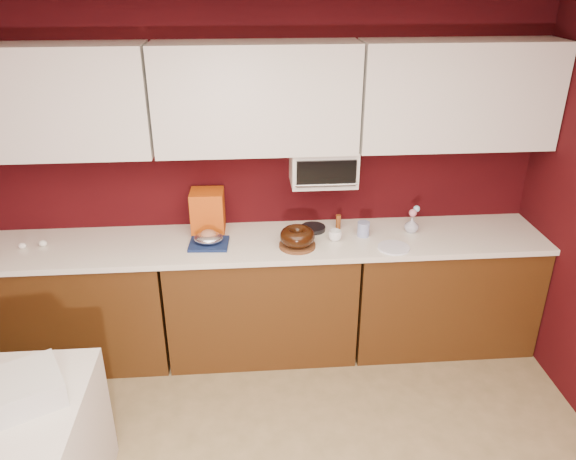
{
  "coord_description": "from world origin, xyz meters",
  "views": [
    {
      "loc": [
        -0.08,
        -1.55,
        2.63
      ],
      "look_at": [
        0.19,
        1.84,
        1.02
      ],
      "focal_mm": 35.0,
      "sensor_mm": 36.0,
      "label": 1
    }
  ],
  "objects_px": {
    "pandoro_box": "(208,212)",
    "coffee_mug": "(335,235)",
    "newspaper_stack": "(19,390)",
    "blue_jar": "(363,229)",
    "toaster_oven": "(323,166)",
    "flower_vase": "(412,224)",
    "foil_ham_nest": "(208,238)",
    "bundt_cake": "(297,236)"
  },
  "relations": [
    {
      "from": "toaster_oven",
      "to": "coffee_mug",
      "type": "bearing_deg",
      "value": -72.09
    },
    {
      "from": "foil_ham_nest",
      "to": "pandoro_box",
      "type": "relative_size",
      "value": 0.63
    },
    {
      "from": "foil_ham_nest",
      "to": "coffee_mug",
      "type": "xyz_separation_m",
      "value": [
        0.87,
        0.0,
        -0.01
      ]
    },
    {
      "from": "pandoro_box",
      "to": "blue_jar",
      "type": "distance_m",
      "value": 1.1
    },
    {
      "from": "pandoro_box",
      "to": "flower_vase",
      "type": "relative_size",
      "value": 2.53
    },
    {
      "from": "foil_ham_nest",
      "to": "pandoro_box",
      "type": "bearing_deg",
      "value": 92.48
    },
    {
      "from": "pandoro_box",
      "to": "coffee_mug",
      "type": "relative_size",
      "value": 3.48
    },
    {
      "from": "foil_ham_nest",
      "to": "newspaper_stack",
      "type": "height_order",
      "value": "foil_ham_nest"
    },
    {
      "from": "flower_vase",
      "to": "toaster_oven",
      "type": "bearing_deg",
      "value": 169.93
    },
    {
      "from": "flower_vase",
      "to": "newspaper_stack",
      "type": "distance_m",
      "value": 2.66
    },
    {
      "from": "flower_vase",
      "to": "newspaper_stack",
      "type": "height_order",
      "value": "flower_vase"
    },
    {
      "from": "bundt_cake",
      "to": "foil_ham_nest",
      "type": "height_order",
      "value": "bundt_cake"
    },
    {
      "from": "bundt_cake",
      "to": "coffee_mug",
      "type": "bearing_deg",
      "value": 16.1
    },
    {
      "from": "blue_jar",
      "to": "flower_vase",
      "type": "bearing_deg",
      "value": 5.49
    },
    {
      "from": "coffee_mug",
      "to": "newspaper_stack",
      "type": "distance_m",
      "value": 2.14
    },
    {
      "from": "toaster_oven",
      "to": "coffee_mug",
      "type": "relative_size",
      "value": 5.02
    },
    {
      "from": "foil_ham_nest",
      "to": "toaster_oven",
      "type": "bearing_deg",
      "value": 14.7
    },
    {
      "from": "pandoro_box",
      "to": "newspaper_stack",
      "type": "bearing_deg",
      "value": -116.89
    },
    {
      "from": "newspaper_stack",
      "to": "pandoro_box",
      "type": "bearing_deg",
      "value": 61.18
    },
    {
      "from": "coffee_mug",
      "to": "bundt_cake",
      "type": "bearing_deg",
      "value": -163.9
    },
    {
      "from": "newspaper_stack",
      "to": "toaster_oven",
      "type": "bearing_deg",
      "value": 42.46
    },
    {
      "from": "toaster_oven",
      "to": "foil_ham_nest",
      "type": "bearing_deg",
      "value": -165.3
    },
    {
      "from": "foil_ham_nest",
      "to": "pandoro_box",
      "type": "distance_m",
      "value": 0.24
    },
    {
      "from": "coffee_mug",
      "to": "flower_vase",
      "type": "xyz_separation_m",
      "value": [
        0.56,
        0.09,
        0.02
      ]
    },
    {
      "from": "flower_vase",
      "to": "pandoro_box",
      "type": "bearing_deg",
      "value": 175.42
    },
    {
      "from": "coffee_mug",
      "to": "blue_jar",
      "type": "bearing_deg",
      "value": 15.89
    },
    {
      "from": "toaster_oven",
      "to": "foil_ham_nest",
      "type": "height_order",
      "value": "toaster_oven"
    },
    {
      "from": "flower_vase",
      "to": "coffee_mug",
      "type": "bearing_deg",
      "value": -170.57
    },
    {
      "from": "bundt_cake",
      "to": "newspaper_stack",
      "type": "bearing_deg",
      "value": -139.75
    },
    {
      "from": "newspaper_stack",
      "to": "blue_jar",
      "type": "bearing_deg",
      "value": 35.23
    },
    {
      "from": "pandoro_box",
      "to": "newspaper_stack",
      "type": "xyz_separation_m",
      "value": [
        -0.83,
        -1.5,
        -0.24
      ]
    },
    {
      "from": "flower_vase",
      "to": "newspaper_stack",
      "type": "xyz_separation_m",
      "value": [
        -2.27,
        -1.38,
        -0.14
      ]
    },
    {
      "from": "coffee_mug",
      "to": "newspaper_stack",
      "type": "height_order",
      "value": "coffee_mug"
    },
    {
      "from": "bundt_cake",
      "to": "blue_jar",
      "type": "relative_size",
      "value": 2.3
    },
    {
      "from": "toaster_oven",
      "to": "flower_vase",
      "type": "distance_m",
      "value": 0.76
    },
    {
      "from": "toaster_oven",
      "to": "flower_vase",
      "type": "bearing_deg",
      "value": -10.07
    },
    {
      "from": "coffee_mug",
      "to": "newspaper_stack",
      "type": "relative_size",
      "value": 0.24
    },
    {
      "from": "toaster_oven",
      "to": "newspaper_stack",
      "type": "xyz_separation_m",
      "value": [
        -1.64,
        -1.5,
        -0.56
      ]
    },
    {
      "from": "bundt_cake",
      "to": "newspaper_stack",
      "type": "distance_m",
      "value": 1.88
    },
    {
      "from": "bundt_cake",
      "to": "newspaper_stack",
      "type": "xyz_separation_m",
      "value": [
        -1.43,
        -1.21,
        -0.16
      ]
    },
    {
      "from": "blue_jar",
      "to": "foil_ham_nest",
      "type": "bearing_deg",
      "value": -176.6
    },
    {
      "from": "toaster_oven",
      "to": "newspaper_stack",
      "type": "bearing_deg",
      "value": -137.54
    }
  ]
}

